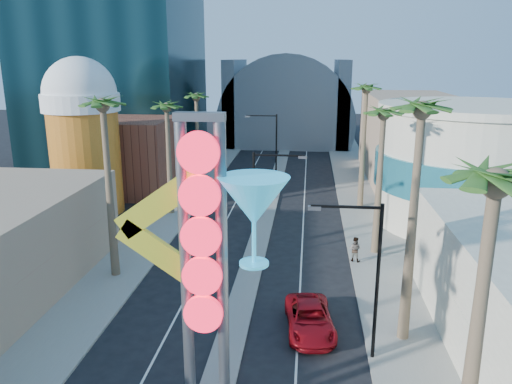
% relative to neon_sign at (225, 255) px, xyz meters
% --- Properties ---
extents(sidewalk_west, '(5.00, 100.00, 0.15)m').
position_rel_neon_sign_xyz_m(sidewalk_west, '(-10.32, 32.04, -7.23)').
color(sidewalk_west, gray).
rests_on(sidewalk_west, ground).
extents(sidewalk_east, '(5.00, 100.00, 0.15)m').
position_rel_neon_sign_xyz_m(sidewalk_east, '(8.68, 32.04, -7.23)').
color(sidewalk_east, gray).
rests_on(sidewalk_east, ground).
extents(median, '(1.60, 84.00, 0.15)m').
position_rel_neon_sign_xyz_m(median, '(-0.82, 35.04, -7.23)').
color(median, gray).
rests_on(median, ground).
extents(brick_filler_west, '(10.00, 10.00, 8.00)m').
position_rel_neon_sign_xyz_m(brick_filler_west, '(-16.82, 35.04, -3.31)').
color(brick_filler_west, brown).
rests_on(brick_filler_west, ground).
extents(filler_east, '(10.00, 20.00, 10.00)m').
position_rel_neon_sign_xyz_m(filler_east, '(15.18, 45.04, -2.31)').
color(filler_east, tan).
rests_on(filler_east, ground).
extents(beer_mug, '(7.00, 7.00, 14.50)m').
position_rel_neon_sign_xyz_m(beer_mug, '(-17.82, 27.04, 0.54)').
color(beer_mug, '#B16017').
rests_on(beer_mug, ground).
extents(turquoise_building, '(16.60, 16.60, 10.60)m').
position_rel_neon_sign_xyz_m(turquoise_building, '(17.18, 27.04, -2.06)').
color(turquoise_building, beige).
rests_on(turquoise_building, ground).
extents(canopy, '(22.00, 16.00, 22.00)m').
position_rel_neon_sign_xyz_m(canopy, '(-0.82, 69.04, -3.00)').
color(canopy, slate).
rests_on(canopy, ground).
extents(neon_sign, '(6.53, 2.60, 12.55)m').
position_rel_neon_sign_xyz_m(neon_sign, '(0.00, 0.00, 0.00)').
color(neon_sign, gray).
rests_on(neon_sign, ground).
extents(streetlight_0, '(3.79, 0.25, 8.00)m').
position_rel_neon_sign_xyz_m(streetlight_0, '(-0.27, 17.04, -2.43)').
color(streetlight_0, black).
rests_on(streetlight_0, ground).
extents(streetlight_1, '(3.79, 0.25, 8.00)m').
position_rel_neon_sign_xyz_m(streetlight_1, '(-1.36, 41.04, -2.43)').
color(streetlight_1, black).
rests_on(streetlight_1, ground).
extents(streetlight_2, '(3.45, 0.25, 8.00)m').
position_rel_neon_sign_xyz_m(streetlight_2, '(5.91, 5.04, -2.47)').
color(streetlight_2, black).
rests_on(streetlight_2, ground).
extents(palm_1, '(2.40, 2.40, 12.70)m').
position_rel_neon_sign_xyz_m(palm_1, '(-9.82, 13.04, 3.52)').
color(palm_1, brown).
rests_on(palm_1, ground).
extents(palm_2, '(2.40, 2.40, 11.20)m').
position_rel_neon_sign_xyz_m(palm_2, '(-9.82, 27.04, 2.17)').
color(palm_2, brown).
rests_on(palm_2, ground).
extents(palm_3, '(2.40, 2.40, 11.20)m').
position_rel_neon_sign_xyz_m(palm_3, '(-9.82, 39.04, 2.17)').
color(palm_3, brown).
rests_on(palm_3, ground).
extents(palm_4, '(2.40, 2.40, 12.20)m').
position_rel_neon_sign_xyz_m(palm_4, '(8.18, -2.96, 3.07)').
color(palm_4, brown).
rests_on(palm_4, ground).
extents(palm_5, '(2.40, 2.40, 13.20)m').
position_rel_neon_sign_xyz_m(palm_5, '(8.18, 7.04, 3.96)').
color(palm_5, brown).
rests_on(palm_5, ground).
extents(palm_6, '(2.40, 2.40, 11.70)m').
position_rel_neon_sign_xyz_m(palm_6, '(8.18, 19.04, 2.62)').
color(palm_6, brown).
rests_on(palm_6, ground).
extents(palm_7, '(2.40, 2.40, 12.70)m').
position_rel_neon_sign_xyz_m(palm_7, '(8.18, 31.04, 3.52)').
color(palm_7, brown).
rests_on(palm_7, ground).
extents(red_pickup, '(3.00, 5.50, 1.46)m').
position_rel_neon_sign_xyz_m(red_pickup, '(3.30, 7.37, -6.58)').
color(red_pickup, maroon).
rests_on(red_pickup, ground).
extents(pedestrian_b, '(1.07, 0.96, 1.83)m').
position_rel_neon_sign_xyz_m(pedestrian_b, '(6.48, 17.03, -6.24)').
color(pedestrian_b, gray).
rests_on(pedestrian_b, sidewalk_east).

